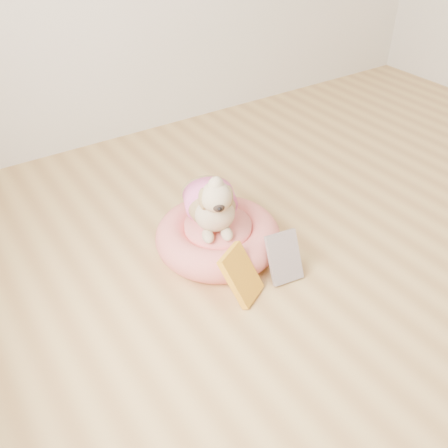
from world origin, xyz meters
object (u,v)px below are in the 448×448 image
pet_bed (218,237)px  dog (211,193)px  book_white (284,257)px  book_yellow (241,275)px

pet_bed → dog: 0.23m
book_white → book_yellow: bearing=-173.2°
pet_bed → book_white: bearing=-66.3°
book_yellow → book_white: size_ratio=1.06×
dog → pet_bed: bearing=-45.8°
pet_bed → book_white: (0.14, -0.31, 0.03)m
dog → book_white: 0.42m
book_yellow → pet_bed: bearing=46.5°
dog → book_yellow: 0.39m
dog → book_white: dog is taller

